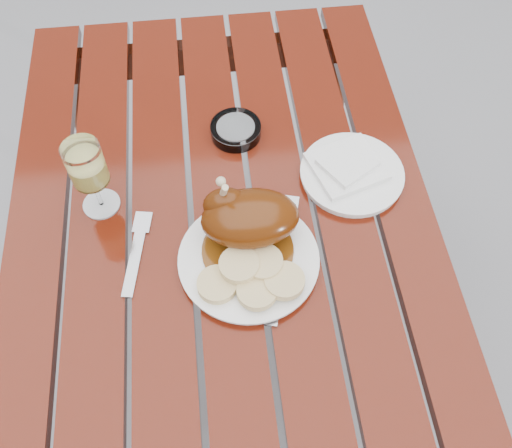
{
  "coord_description": "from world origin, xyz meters",
  "views": [
    {
      "loc": [
        -0.0,
        -0.59,
        1.64
      ],
      "look_at": [
        0.06,
        -0.03,
        0.78
      ],
      "focal_mm": 40.0,
      "sensor_mm": 36.0,
      "label": 1
    }
  ],
  "objects_px": {
    "dinner_plate": "(249,260)",
    "ashtray": "(236,130)",
    "wine_glass": "(91,178)",
    "side_plate": "(352,174)",
    "table": "(230,305)"
  },
  "relations": [
    {
      "from": "dinner_plate",
      "to": "ashtray",
      "type": "height_order",
      "value": "ashtray"
    },
    {
      "from": "dinner_plate",
      "to": "side_plate",
      "type": "xyz_separation_m",
      "value": [
        0.22,
        0.17,
        0.0
      ]
    },
    {
      "from": "wine_glass",
      "to": "side_plate",
      "type": "bearing_deg",
      "value": 1.31
    },
    {
      "from": "table",
      "to": "wine_glass",
      "type": "xyz_separation_m",
      "value": [
        -0.23,
        0.06,
        0.46
      ]
    },
    {
      "from": "dinner_plate",
      "to": "wine_glass",
      "type": "relative_size",
      "value": 1.51
    },
    {
      "from": "wine_glass",
      "to": "side_plate",
      "type": "height_order",
      "value": "wine_glass"
    },
    {
      "from": "dinner_plate",
      "to": "wine_glass",
      "type": "bearing_deg",
      "value": 149.42
    },
    {
      "from": "side_plate",
      "to": "ashtray",
      "type": "xyz_separation_m",
      "value": [
        -0.22,
        0.14,
        0.0
      ]
    },
    {
      "from": "dinner_plate",
      "to": "wine_glass",
      "type": "xyz_separation_m",
      "value": [
        -0.26,
        0.16,
        0.07
      ]
    },
    {
      "from": "side_plate",
      "to": "ashtray",
      "type": "height_order",
      "value": "ashtray"
    },
    {
      "from": "table",
      "to": "side_plate",
      "type": "bearing_deg",
      "value": 15.93
    },
    {
      "from": "table",
      "to": "side_plate",
      "type": "relative_size",
      "value": 5.9
    },
    {
      "from": "side_plate",
      "to": "table",
      "type": "bearing_deg",
      "value": -164.07
    },
    {
      "from": "dinner_plate",
      "to": "ashtray",
      "type": "relative_size",
      "value": 2.41
    },
    {
      "from": "ashtray",
      "to": "wine_glass",
      "type": "bearing_deg",
      "value": -151.49
    }
  ]
}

